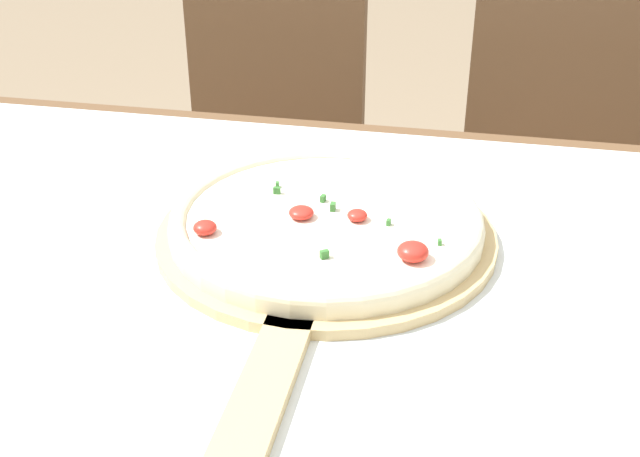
{
  "coord_description": "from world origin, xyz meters",
  "views": [
    {
      "loc": [
        0.15,
        -0.66,
        1.22
      ],
      "look_at": [
        -0.0,
        0.08,
        0.8
      ],
      "focal_mm": 45.0,
      "sensor_mm": 36.0,
      "label": 1
    }
  ],
  "objects_px": {
    "pizza_peel": "(321,245)",
    "chair_right": "(554,187)",
    "pizza": "(326,220)",
    "chair_left": "(267,163)"
  },
  "relations": [
    {
      "from": "pizza_peel",
      "to": "chair_left",
      "type": "height_order",
      "value": "chair_left"
    },
    {
      "from": "pizza_peel",
      "to": "pizza",
      "type": "relative_size",
      "value": 1.74
    },
    {
      "from": "pizza_peel",
      "to": "pizza",
      "type": "xyz_separation_m",
      "value": [
        0.0,
        0.02,
        0.02
      ]
    },
    {
      "from": "pizza",
      "to": "chair_right",
      "type": "height_order",
      "value": "chair_right"
    },
    {
      "from": "pizza_peel",
      "to": "chair_right",
      "type": "relative_size",
      "value": 0.68
    },
    {
      "from": "chair_left",
      "to": "pizza_peel",
      "type": "bearing_deg",
      "value": -69.67
    },
    {
      "from": "chair_right",
      "to": "pizza",
      "type": "bearing_deg",
      "value": -111.98
    },
    {
      "from": "pizza_peel",
      "to": "chair_right",
      "type": "bearing_deg",
      "value": 67.15
    },
    {
      "from": "pizza",
      "to": "chair_left",
      "type": "bearing_deg",
      "value": 110.33
    },
    {
      "from": "pizza_peel",
      "to": "chair_left",
      "type": "xyz_separation_m",
      "value": [
        -0.27,
        0.76,
        -0.26
      ]
    }
  ]
}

